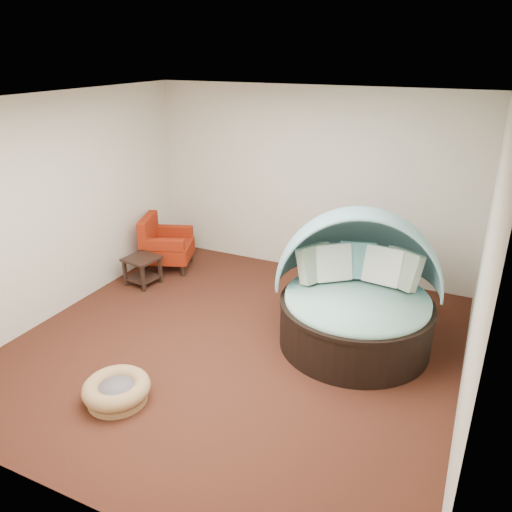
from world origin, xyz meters
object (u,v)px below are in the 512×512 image
at_px(pet_basket, 117,390).
at_px(side_table, 142,267).
at_px(canopy_daybed, 358,283).
at_px(red_armchair, 164,245).

bearing_deg(pet_basket, side_table, 121.31).
distance_m(canopy_daybed, red_armchair, 3.41).
distance_m(pet_basket, side_table, 2.69).
xyz_separation_m(red_armchair, side_table, (0.05, -0.65, -0.12)).
bearing_deg(red_armchair, side_table, -105.84).
distance_m(red_armchair, side_table, 0.66).
bearing_deg(canopy_daybed, red_armchair, 149.96).
bearing_deg(canopy_daybed, pet_basket, -147.08).
xyz_separation_m(canopy_daybed, side_table, (-3.24, 0.18, -0.47)).
bearing_deg(side_table, canopy_daybed, -3.10).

